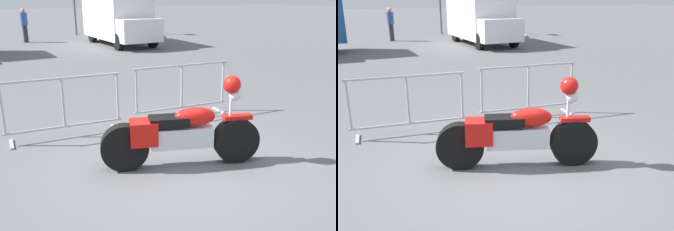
{
  "view_description": "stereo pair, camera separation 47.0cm",
  "coord_description": "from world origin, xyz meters",
  "views": [
    {
      "loc": [
        -2.58,
        -4.26,
        2.41
      ],
      "look_at": [
        0.03,
        0.4,
        0.65
      ],
      "focal_mm": 40.0,
      "sensor_mm": 36.0,
      "label": 1
    },
    {
      "loc": [
        -2.16,
        -4.47,
        2.41
      ],
      "look_at": [
        0.03,
        0.4,
        0.65
      ],
      "focal_mm": 40.0,
      "sensor_mm": 36.0,
      "label": 2
    }
  ],
  "objects": [
    {
      "name": "ground_plane",
      "position": [
        0.0,
        0.0,
        0.0
      ],
      "size": [
        120.0,
        120.0,
        0.0
      ],
      "primitive_type": "plane",
      "color": "#5B5B5E"
    },
    {
      "name": "motorcycle",
      "position": [
        0.03,
        0.0,
        0.5
      ],
      "size": [
        2.24,
        0.95,
        1.31
      ],
      "rotation": [
        0.0,
        0.0,
        -0.34
      ],
      "color": "black",
      "rests_on": "ground"
    },
    {
      "name": "crowd_barrier_near",
      "position": [
        -1.15,
        1.94,
        0.55
      ],
      "size": [
        2.02,
        0.6,
        1.07
      ],
      "rotation": [
        0.0,
        0.0,
        -0.09
      ],
      "color": "#9EA0A5",
      "rests_on": "ground"
    },
    {
      "name": "crowd_barrier_far",
      "position": [
        1.21,
        1.94,
        0.55
      ],
      "size": [
        2.02,
        0.6,
        1.07
      ],
      "rotation": [
        0.0,
        0.0,
        -0.09
      ],
      "color": "#9EA0A5",
      "rests_on": "ground"
    },
    {
      "name": "delivery_van",
      "position": [
        4.4,
        13.05,
        1.24
      ],
      "size": [
        2.1,
        5.05,
        2.31
      ],
      "rotation": [
        0.0,
        0.0,
        -1.55
      ],
      "color": "white",
      "rests_on": "ground"
    },
    {
      "name": "pedestrian",
      "position": [
        0.55,
        16.04,
        0.92
      ],
      "size": [
        0.34,
        0.34,
        1.69
      ],
      "rotation": [
        0.0,
        0.0,
        3.13
      ],
      "color": "#262838",
      "rests_on": "ground"
    },
    {
      "name": "planter_island",
      "position": [
        6.07,
        15.62,
        0.35
      ],
      "size": [
        3.88,
        3.88,
        1.24
      ],
      "color": "#ADA89E",
      "rests_on": "ground"
    }
  ]
}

